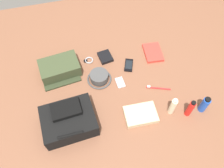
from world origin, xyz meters
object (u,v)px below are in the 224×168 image
media_player (120,82)px  folded_towel (141,114)px  wallet (105,57)px  sunscreen_spray (190,108)px  cell_phone (129,65)px  lotion_bottle (173,106)px  paperback_novel (153,53)px  toiletry_pouch (60,68)px  wristwatch (89,60)px  bucket_hat (99,77)px  toothbrush (157,88)px  deodorant_spray (204,105)px  backpack (69,120)px

media_player → folded_towel: folded_towel is taller
wallet → folded_towel: size_ratio=0.55×
sunscreen_spray → cell_phone: 0.53m
lotion_bottle → paperback_novel: 0.49m
sunscreen_spray → wallet: size_ratio=1.36×
toiletry_pouch → folded_towel: size_ratio=1.42×
wristwatch → folded_towel: bearing=114.1°
cell_phone → toiletry_pouch: bearing=-7.6°
toiletry_pouch → wallet: bearing=-171.8°
media_player → sunscreen_spray: bearing=136.6°
lotion_bottle → wristwatch: lotion_bottle is taller
cell_phone → folded_towel: (0.04, 0.40, 0.01)m
wallet → folded_towel: 0.52m
bucket_hat → sunscreen_spray: size_ratio=1.13×
wristwatch → cell_phone: bearing=156.8°
bucket_hat → media_player: (-0.13, 0.06, -0.02)m
media_player → toothbrush: size_ratio=0.55×
cell_phone → media_player: cell_phone is taller
deodorant_spray → cell_phone: 0.57m
toiletry_pouch → toothbrush: bearing=154.0°
backpack → media_player: size_ratio=3.75×
cell_phone → backpack: bearing=35.8°
media_player → bucket_hat: bearing=-25.7°
cell_phone → media_player: bearing=51.9°
backpack → toothbrush: 0.62m
toiletry_pouch → cell_phone: bearing=172.4°
toiletry_pouch → wallet: 0.34m
backpack → wallet: bearing=-125.9°
toiletry_pouch → toothbrush: size_ratio=1.81×
bucket_hat → deodorant_spray: 0.70m
deodorant_spray → sunscreen_spray: size_ratio=0.90×
folded_towel → cell_phone: bearing=-96.2°
backpack → paperback_novel: 0.81m
cell_phone → folded_towel: bearing=83.8°
cell_phone → media_player: size_ratio=1.42×
paperback_novel → wristwatch: bearing=-6.0°
toiletry_pouch → toothbrush: (-0.61, 0.30, -0.04)m
bucket_hat → folded_towel: size_ratio=0.85×
paperback_novel → cell_phone: (0.21, 0.07, -0.00)m
sunscreen_spray → wristwatch: size_ratio=2.11×
lotion_bottle → wristwatch: size_ratio=2.12×
lotion_bottle → media_player: lotion_bottle is taller
lotion_bottle → folded_towel: size_ratio=0.75×
sunscreen_spray → cell_phone: sunscreen_spray is taller
deodorant_spray → cell_phone: size_ratio=1.10×
paperback_novel → cell_phone: size_ratio=1.53×
toiletry_pouch → wallet: size_ratio=2.58×
cell_phone → sunscreen_spray: bearing=118.6°
lotion_bottle → cell_phone: (0.15, -0.42, -0.07)m
bucket_hat → sunscreen_spray: 0.62m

